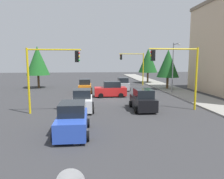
{
  "coord_description": "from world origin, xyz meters",
  "views": [
    {
      "loc": [
        24.58,
        -2.18,
        4.56
      ],
      "look_at": [
        0.04,
        0.28,
        1.2
      ],
      "focal_mm": 33.88,
      "sensor_mm": 36.0,
      "label": 1
    }
  ],
  "objects": [
    {
      "name": "car_red",
      "position": [
        -2.0,
        0.32,
        0.9
      ],
      "size": [
        2.11,
        4.01,
        1.98
      ],
      "color": "red",
      "rests_on": "ground"
    },
    {
      "name": "traffic_signal_far_left",
      "position": [
        -14.0,
        5.74,
        4.2
      ],
      "size": [
        0.36,
        4.59,
        5.96
      ],
      "color": "yellow",
      "rests_on": "ground"
    },
    {
      "name": "car_orange",
      "position": [
        -5.67,
        -3.04,
        0.9
      ],
      "size": [
        3.91,
        2.05,
        1.98
      ],
      "color": "orange",
      "rests_on": "ground"
    },
    {
      "name": "car_black",
      "position": [
        5.59,
        2.62,
        0.9
      ],
      "size": [
        4.03,
        2.06,
        1.98
      ],
      "color": "black",
      "rests_on": "ground"
    },
    {
      "name": "traffic_signal_near_left",
      "position": [
        6.0,
        5.71,
        4.07
      ],
      "size": [
        0.36,
        4.59,
        5.76
      ],
      "color": "yellow",
      "rests_on": "ground"
    },
    {
      "name": "ground_plane",
      "position": [
        0.0,
        0.0,
        0.0
      ],
      "size": [
        120.0,
        120.0,
        0.0
      ],
      "primitive_type": "plane",
      "color": "#353538"
    },
    {
      "name": "car_silver",
      "position": [
        -7.86,
        2.76,
        0.9
      ],
      "size": [
        3.87,
        1.95,
        1.98
      ],
      "color": "#B2B5BA",
      "rests_on": "ground"
    },
    {
      "name": "sidewalk_kerb",
      "position": [
        -5.0,
        10.5,
        0.07
      ],
      "size": [
        80.0,
        4.0,
        0.15
      ],
      "primitive_type": "cube",
      "color": "gray",
      "rests_on": "ground"
    },
    {
      "name": "lane_arrow_near",
      "position": [
        11.51,
        -3.0,
        0.01
      ],
      "size": [
        2.4,
        1.1,
        1.1
      ],
      "color": "silver",
      "rests_on": "ground"
    },
    {
      "name": "car_white",
      "position": [
        5.38,
        -2.99,
        0.9
      ],
      "size": [
        3.71,
        2.08,
        1.98
      ],
      "color": "white",
      "rests_on": "ground"
    },
    {
      "name": "tree_roadside_mid",
      "position": [
        -8.0,
        10.0,
        4.14
      ],
      "size": [
        3.48,
        3.48,
        6.33
      ],
      "color": "brown",
      "rests_on": "ground"
    },
    {
      "name": "traffic_signal_near_right",
      "position": [
        6.0,
        -5.69,
        4.0
      ],
      "size": [
        0.36,
        4.59,
        5.65
      ],
      "color": "yellow",
      "rests_on": "ground"
    },
    {
      "name": "tree_opposite_side",
      "position": [
        -12.0,
        -11.0,
        4.57
      ],
      "size": [
        3.82,
        3.82,
        6.97
      ],
      "color": "brown",
      "rests_on": "ground"
    },
    {
      "name": "tree_roadside_far",
      "position": [
        -18.0,
        9.5,
        4.6
      ],
      "size": [
        3.85,
        3.85,
        7.02
      ],
      "color": "brown",
      "rests_on": "ground"
    },
    {
      "name": "street_lamp_curbside",
      "position": [
        -3.61,
        9.2,
        4.35
      ],
      "size": [
        2.15,
        0.28,
        7.0
      ],
      "color": "slate",
      "rests_on": "ground"
    },
    {
      "name": "car_blue",
      "position": [
        11.58,
        -3.37,
        0.9
      ],
      "size": [
        4.15,
        2.11,
        1.98
      ],
      "color": "blue",
      "rests_on": "ground"
    }
  ]
}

